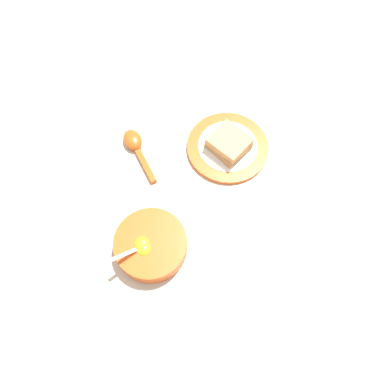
% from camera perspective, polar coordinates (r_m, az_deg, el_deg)
% --- Properties ---
extents(ground_plane, '(3.00, 3.00, 0.00)m').
position_cam_1_polar(ground_plane, '(0.88, -0.87, 6.72)').
color(ground_plane, beige).
extents(egg_bowl, '(0.15, 0.15, 0.07)m').
position_cam_1_polar(egg_bowl, '(0.77, -6.31, -8.02)').
color(egg_bowl, '#DB5119').
rests_on(egg_bowl, ground_plane).
extents(toast_plate, '(0.19, 0.19, 0.01)m').
position_cam_1_polar(toast_plate, '(0.88, 5.44, 6.82)').
color(toast_plate, '#DB5119').
rests_on(toast_plate, ground_plane).
extents(toast_sandwich, '(0.10, 0.10, 0.04)m').
position_cam_1_polar(toast_sandwich, '(0.86, 5.66, 7.41)').
color(toast_sandwich, tan).
rests_on(toast_sandwich, toast_plate).
extents(soup_spoon, '(0.04, 0.15, 0.03)m').
position_cam_1_polar(soup_spoon, '(0.88, -8.67, 7.14)').
color(soup_spoon, '#DB5119').
rests_on(soup_spoon, ground_plane).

